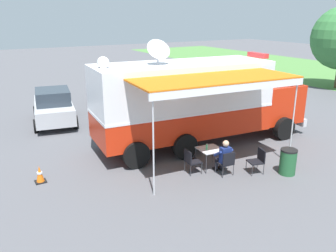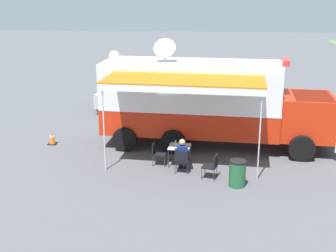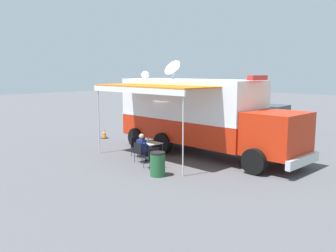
{
  "view_description": "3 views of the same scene",
  "coord_description": "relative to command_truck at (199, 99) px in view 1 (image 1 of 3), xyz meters",
  "views": [
    {
      "loc": [
        11.53,
        -7.37,
        5.29
      ],
      "look_at": [
        0.05,
        -0.71,
        1.0
      ],
      "focal_mm": 36.85,
      "sensor_mm": 36.0,
      "label": 1
    },
    {
      "loc": [
        18.35,
        0.52,
        6.45
      ],
      "look_at": [
        2.06,
        -0.78,
        1.41
      ],
      "focal_mm": 48.67,
      "sensor_mm": 36.0,
      "label": 2
    },
    {
      "loc": [
        13.8,
        10.59,
        3.87
      ],
      "look_at": [
        2.03,
        0.4,
        1.52
      ],
      "focal_mm": 38.68,
      "sensor_mm": 36.0,
      "label": 3
    }
  ],
  "objects": [
    {
      "name": "trash_bin",
      "position": [
        4.05,
        0.98,
        -1.49
      ],
      "size": [
        0.57,
        0.57,
        0.91
      ],
      "color": "#235B33",
      "rests_on": "ground"
    },
    {
      "name": "water_bottle",
      "position": [
        2.29,
        -1.21,
        -1.11
      ],
      "size": [
        0.07,
        0.07,
        0.22
      ],
      "color": "#3F9959",
      "rests_on": "folding_table"
    },
    {
      "name": "folding_chair_spare_by_truck",
      "position": [
        3.45,
        0.15,
        -1.43
      ],
      "size": [
        0.59,
        0.59,
        0.87
      ],
      "color": "black",
      "rests_on": "ground"
    },
    {
      "name": "car_far_corner",
      "position": [
        -6.09,
        -4.64,
        -1.06
      ],
      "size": [
        4.45,
        2.54,
        1.76
      ],
      "color": "#B2B5BA",
      "rests_on": "ground"
    },
    {
      "name": "command_truck",
      "position": [
        0.0,
        0.0,
        0.0
      ],
      "size": [
        5.31,
        9.66,
        4.53
      ],
      "color": "red",
      "rests_on": "ground"
    },
    {
      "name": "car_behind_truck",
      "position": [
        -7.96,
        -0.06,
        -1.06
      ],
      "size": [
        4.26,
        2.12,
        1.76
      ],
      "color": "#2D2D33",
      "rests_on": "ground"
    },
    {
      "name": "lot_stripe",
      "position": [
        -2.27,
        -1.39,
        -1.94
      ],
      "size": [
        0.5,
        4.79,
        0.01
      ],
      "primitive_type": "cube",
      "rotation": [
        0.0,
        0.0,
        -0.08
      ],
      "color": "silver",
      "rests_on": "ground"
    },
    {
      "name": "folding_table",
      "position": [
        2.28,
        -1.06,
        -1.27
      ],
      "size": [
        0.86,
        0.86,
        0.73
      ],
      "color": "silver",
      "rests_on": "ground"
    },
    {
      "name": "ground_plane",
      "position": [
        -0.09,
        -0.74,
        -1.94
      ],
      "size": [
        100.0,
        100.0,
        0.0
      ],
      "primitive_type": "plane",
      "color": "#515156"
    },
    {
      "name": "traffic_cone",
      "position": [
        0.38,
        -6.6,
        -1.66
      ],
      "size": [
        0.36,
        0.36,
        0.58
      ],
      "color": "black",
      "rests_on": "ground"
    },
    {
      "name": "folding_chair_beside_table",
      "position": [
        2.32,
        -1.91,
        -1.43
      ],
      "size": [
        0.52,
        0.52,
        0.87
      ],
      "color": "black",
      "rests_on": "ground"
    },
    {
      "name": "folding_chair_at_table",
      "position": [
        3.08,
        -0.94,
        -1.43
      ],
      "size": [
        0.52,
        0.52,
        0.87
      ],
      "color": "black",
      "rests_on": "ground"
    },
    {
      "name": "seated_responder",
      "position": [
        2.89,
        -0.93,
        -1.29
      ],
      "size": [
        0.68,
        0.58,
        1.25
      ],
      "color": "navy",
      "rests_on": "ground"
    }
  ]
}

